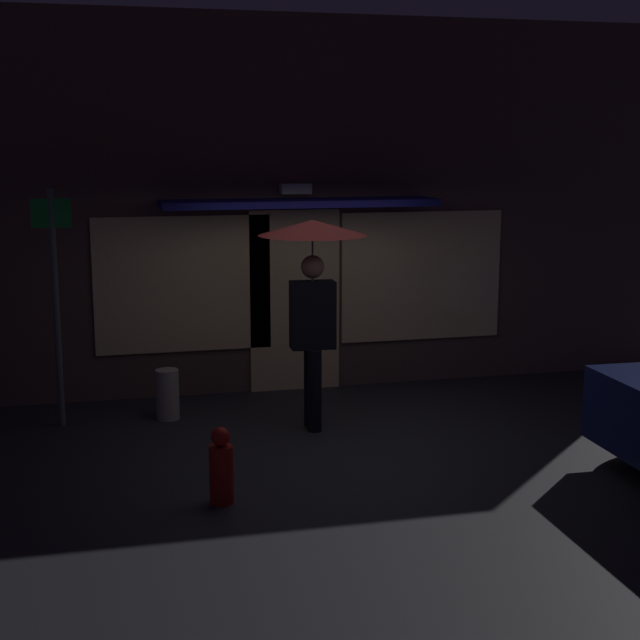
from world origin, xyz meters
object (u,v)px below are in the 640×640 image
(sidewalk_bollard, at_px, (168,394))
(fire_hydrant, at_px, (221,468))
(street_sign_post, at_px, (55,294))
(person_with_umbrella, at_px, (313,270))

(sidewalk_bollard, bearing_deg, fire_hydrant, -84.64)
(street_sign_post, relative_size, sidewalk_bollard, 4.55)
(street_sign_post, height_order, sidewalk_bollard, street_sign_post)
(person_with_umbrella, relative_size, sidewalk_bollard, 3.99)
(person_with_umbrella, xyz_separation_m, street_sign_post, (-2.59, 0.73, -0.27))
(person_with_umbrella, xyz_separation_m, fire_hydrant, (-1.22, -1.84, -1.39))
(fire_hydrant, bearing_deg, person_with_umbrella, 56.43)
(street_sign_post, bearing_deg, fire_hydrant, -62.06)
(street_sign_post, distance_m, sidewalk_bollard, 1.61)
(person_with_umbrella, height_order, sidewalk_bollard, person_with_umbrella)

